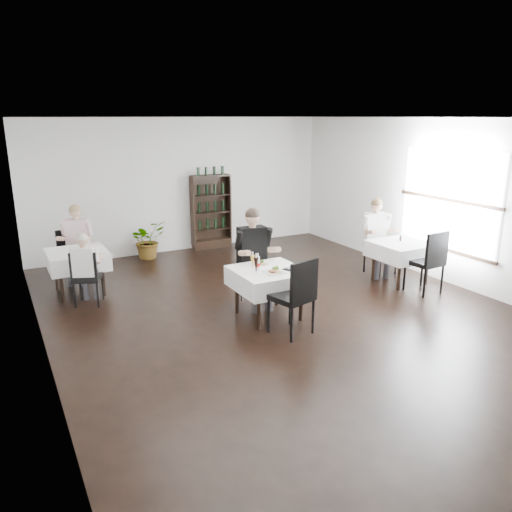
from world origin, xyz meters
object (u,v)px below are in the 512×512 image
Objects in this scene: potted_tree at (148,240)px; diner_main at (254,250)px; main_table at (268,279)px; wine_shelf at (211,213)px.

potted_tree is 0.52× the size of diner_main.
main_table is at bearing -94.19° from diner_main.
diner_main is at bearing -102.83° from wine_shelf.
potted_tree is at bearing -173.52° from wine_shelf.
wine_shelf is 1.66m from potted_tree.
potted_tree reaches higher than main_table.
wine_shelf is at bearing 78.22° from main_table.
wine_shelf is 3.88m from diner_main.
potted_tree is at bearing 101.43° from diner_main.
diner_main is (-0.86, -3.78, 0.09)m from wine_shelf.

